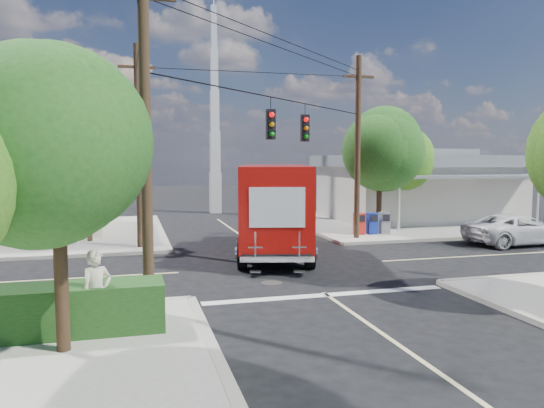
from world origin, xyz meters
name	(u,v)px	position (x,y,z in m)	size (l,w,h in m)	color
ground	(286,267)	(0.00, 0.00, 0.00)	(120.00, 120.00, 0.00)	black
sidewalk_ne	(403,222)	(10.88, 10.88, 0.07)	(14.12, 14.12, 0.14)	#A29D92
sidewalk_nw	(26,235)	(-10.88, 10.88, 0.07)	(14.12, 14.12, 0.14)	#A29D92
road_markings	(298,275)	(0.00, -1.47, 0.01)	(32.00, 32.00, 0.01)	beige
building_ne	(417,185)	(12.50, 11.97, 2.32)	(11.80, 10.20, 4.50)	beige
building_nw	(8,192)	(-12.00, 12.46, 2.22)	(10.80, 10.20, 4.30)	beige
radio_tower	(215,136)	(0.50, 20.00, 5.64)	(0.80, 0.80, 17.00)	silver
tree_sw_front	(57,145)	(-6.99, -7.54, 4.33)	(3.88, 3.78, 6.03)	#422D1C
tree_ne_front	(381,145)	(7.21, 6.76, 4.77)	(4.21, 4.14, 6.66)	#422D1C
tree_ne_back	(404,156)	(9.81, 8.96, 4.19)	(3.77, 3.66, 5.82)	#422D1C
palm_nw_front	(87,137)	(-7.50, 7.50, 5.04)	(3.01, 3.08, 5.59)	#422D1C
palm_nw_back	(46,146)	(-9.50, 9.00, 4.67)	(3.01, 3.08, 5.19)	#422D1C
utility_poles	(235,143)	(-1.58, 1.60, 4.67)	(12.00, 10.68, 9.00)	#473321
picket_fence	(36,303)	(-7.80, -5.60, 0.68)	(5.94, 0.06, 1.00)	silver
hedge_sw	(20,313)	(-8.00, -6.40, 0.69)	(6.20, 1.20, 1.10)	#163F14
vending_boxes	(372,223)	(6.50, 6.20, 0.69)	(1.90, 0.50, 1.10)	red
delivery_truck	(274,209)	(0.24, 2.56, 1.92)	(4.56, 9.08, 3.78)	black
parked_car	(519,229)	(12.10, 2.07, 0.72)	(2.39, 5.19, 1.44)	silver
pedestrian	(97,293)	(-6.37, -6.70, 1.10)	(0.70, 0.46, 1.92)	beige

